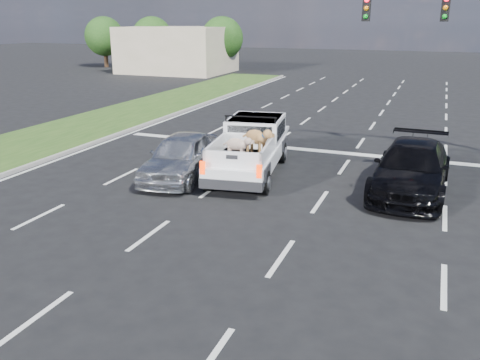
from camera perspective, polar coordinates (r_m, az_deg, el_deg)
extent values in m
plane|color=black|center=(12.39, -3.20, -7.42)|extent=(160.00, 160.00, 0.00)
cube|color=silver|center=(19.71, -9.93, 2.03)|extent=(0.12, 60.00, 0.01)
cube|color=silver|center=(18.20, -0.43, 0.97)|extent=(0.12, 60.00, 0.01)
cube|color=silver|center=(17.27, 10.43, -0.27)|extent=(0.12, 60.00, 0.01)
cube|color=silver|center=(17.02, 22.04, -1.58)|extent=(0.12, 60.00, 0.01)
cube|color=silver|center=(21.72, -18.00, 2.88)|extent=(0.15, 60.00, 0.01)
cube|color=silver|center=(21.38, 7.94, 3.36)|extent=(17.00, 0.45, 0.01)
cube|color=#234716|center=(23.49, -23.16, 3.50)|extent=(5.00, 60.00, 0.10)
cube|color=gray|center=(21.86, -18.53, 3.09)|extent=(0.15, 60.00, 0.14)
cube|color=black|center=(20.68, 22.08, 17.48)|extent=(0.30, 0.18, 0.95)
cube|color=black|center=(20.88, 14.02, 18.20)|extent=(0.30, 0.18, 0.95)
sphere|color=#FF071E|center=(20.78, 14.04, 19.03)|extent=(0.18, 0.18, 0.18)
cube|color=#C3AE95|center=(52.46, -7.05, 14.31)|extent=(10.00, 8.00, 4.40)
cylinder|color=#332114|center=(59.52, -14.82, 13.19)|extent=(0.44, 0.44, 2.16)
sphere|color=#153D10|center=(59.41, -15.00, 15.32)|extent=(4.20, 4.20, 4.20)
cylinder|color=#332114|center=(56.24, -9.72, 13.28)|extent=(0.44, 0.44, 2.16)
sphere|color=#153D10|center=(56.11, -9.84, 15.54)|extent=(4.20, 4.20, 4.20)
cylinder|color=#332114|center=(52.60, -2.00, 13.22)|extent=(0.44, 0.44, 2.16)
sphere|color=#153D10|center=(52.47, -2.02, 15.63)|extent=(4.20, 4.20, 4.20)
cylinder|color=black|center=(16.13, -3.50, 0.13)|extent=(0.40, 0.81, 0.77)
cylinder|color=black|center=(15.75, 2.70, -0.30)|extent=(0.40, 0.81, 0.77)
cylinder|color=black|center=(19.63, -0.46, 3.38)|extent=(0.40, 0.81, 0.77)
cylinder|color=black|center=(19.32, 4.67, 3.08)|extent=(0.40, 0.81, 0.77)
cube|color=white|center=(17.64, 0.99, 2.68)|extent=(2.72, 5.62, 0.53)
cube|color=white|center=(18.69, 1.80, 5.75)|extent=(2.20, 2.59, 0.88)
cube|color=black|center=(17.58, 1.08, 5.08)|extent=(1.56, 0.27, 0.63)
cylinder|color=black|center=(17.59, 1.18, 7.12)|extent=(1.82, 0.32, 0.05)
cube|color=black|center=(16.45, 0.14, 2.40)|extent=(2.18, 2.84, 0.06)
cube|color=white|center=(16.58, -2.78, 3.56)|extent=(0.47, 2.58, 0.53)
cube|color=white|center=(16.22, 3.13, 3.23)|extent=(0.47, 2.58, 0.53)
cube|color=white|center=(15.20, -0.89, 2.25)|extent=(1.80, 0.35, 0.53)
cube|color=#FF3305|center=(15.28, -4.22, 1.38)|extent=(0.17, 0.08, 0.41)
cube|color=#FF3305|center=(14.89, 2.16, 0.97)|extent=(0.17, 0.08, 0.41)
cube|color=black|center=(15.27, -1.00, -0.47)|extent=(1.98, 0.59, 0.31)
imported|color=#B9BCC1|center=(17.44, -6.62, 2.70)|extent=(2.34, 4.68, 1.53)
imported|color=black|center=(16.72, 18.71, 1.24)|extent=(2.38, 5.44, 1.56)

